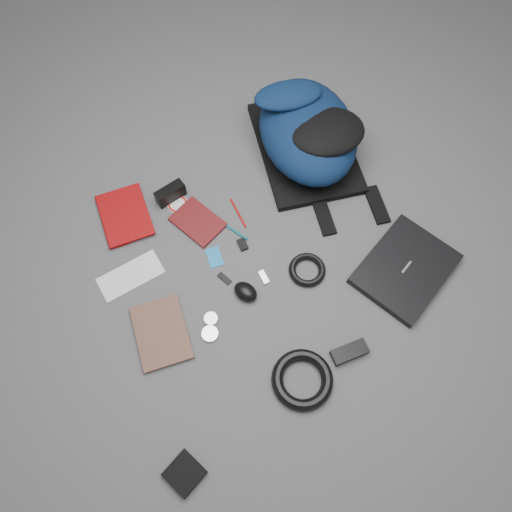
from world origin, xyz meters
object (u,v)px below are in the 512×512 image
laptop (405,269)px  textbook_red (102,223)px  comic_book (136,340)px  mouse (246,292)px  dvd_case (198,222)px  pouch (185,473)px  backpack (308,131)px  compact_camera (170,194)px  power_brick (349,352)px

laptop → textbook_red: (-0.86, 0.69, -0.00)m
comic_book → mouse: (0.39, -0.03, 0.01)m
dvd_case → textbook_red: bearing=132.4°
textbook_red → pouch: (-0.10, -0.91, -0.00)m
backpack → compact_camera: backpack is taller
backpack → pouch: 1.25m
textbook_red → power_brick: bearing=-50.0°
mouse → pouch: size_ratio=0.89×
laptop → comic_book: (-0.92, 0.22, -0.01)m
laptop → comic_book: bearing=145.7°
comic_book → power_brick: power_brick is taller
pouch → backpack: bearing=42.0°
pouch → dvd_case: bearing=61.2°
comic_book → backpack: bearing=34.8°
comic_book → compact_camera: size_ratio=2.04×
laptop → dvd_case: laptop is taller
backpack → dvd_case: size_ratio=3.04×
laptop → compact_camera: 0.89m
textbook_red → compact_camera: compact_camera is taller
compact_camera → mouse: (0.06, -0.48, -0.01)m
dvd_case → backpack: bearing=-9.8°
textbook_red → compact_camera: size_ratio=2.04×
backpack → compact_camera: size_ratio=4.86×
comic_book → dvd_case: size_ratio=1.28×
comic_book → dvd_case: (0.37, 0.30, -0.00)m
laptop → mouse: 0.56m
comic_book → power_brick: 0.70m
power_brick → pouch: 0.63m
textbook_red → pouch: same height
comic_book → mouse: 0.40m
textbook_red → dvd_case: (0.31, -0.16, -0.01)m
mouse → laptop: bearing=-42.5°
power_brick → comic_book: bearing=155.1°
textbook_red → pouch: bearing=-88.2°
dvd_case → pouch: size_ratio=1.87×
compact_camera → pouch: bearing=-120.1°
dvd_case → mouse: 0.33m
backpack → mouse: 0.66m
backpack → power_brick: 0.83m
textbook_red → compact_camera: 0.27m
dvd_case → mouse: mouse is taller
mouse → power_brick: (0.20, -0.34, -0.01)m
textbook_red → compact_camera: (0.27, -0.02, 0.02)m
compact_camera → pouch: (-0.37, -0.89, -0.02)m
dvd_case → compact_camera: bearing=85.6°
textbook_red → power_brick: 0.99m
backpack → laptop: size_ratio=1.65×
dvd_case → pouch: bearing=-138.6°
comic_book → mouse: size_ratio=2.66×
backpack → textbook_red: backpack is taller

